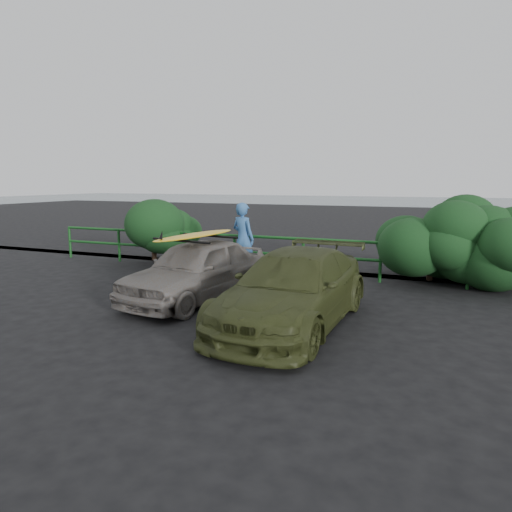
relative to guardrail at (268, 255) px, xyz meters
The scene contains 10 objects.
ground 5.03m from the guardrail, 90.00° to the right, with size 80.00×80.00×0.00m, color black.
ocean 55.00m from the guardrail, 90.00° to the left, with size 200.00×200.00×0.00m, color slate.
guardrail is the anchor object (origin of this frame).
shrub_left 4.84m from the guardrail, behind, with size 3.20×2.40×2.01m, color #153A18, non-canonical shape.
shrub_right 5.05m from the guardrail, ahead, with size 3.20×2.40×2.11m, color #153A18, non-canonical shape.
sedan 3.24m from the guardrail, 97.21° to the right, with size 1.54×3.83×1.30m, color slate.
olive_vehicle 4.55m from the guardrail, 63.66° to the right, with size 1.81×4.46×1.29m, color #353C1A.
man 0.81m from the guardrail, 155.32° to the right, with size 0.71×0.46×1.94m, color #396DAB.
roof_rack 3.33m from the guardrail, 97.21° to the right, with size 1.46×1.02×0.05m, color black, non-canonical shape.
surfboard 3.35m from the guardrail, 97.21° to the right, with size 0.52×2.52×0.07m, color gold.
Camera 1 is at (4.34, -6.52, 2.52)m, focal length 32.00 mm.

